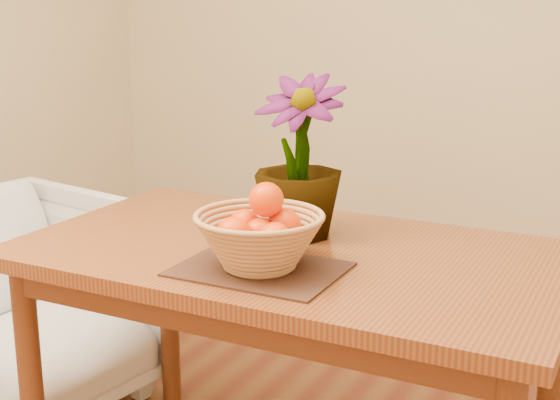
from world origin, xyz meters
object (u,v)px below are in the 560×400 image
at_px(potted_plant, 299,157).
at_px(wicker_basket, 259,243).
at_px(table, 291,280).
at_px(armchair, 11,299).

bearing_deg(potted_plant, wicker_basket, -86.20).
bearing_deg(table, armchair, 176.75).
xyz_separation_m(potted_plant, armchair, (-1.04, -0.05, -0.57)).
bearing_deg(table, potted_plant, 106.75).
height_order(table, potted_plant, potted_plant).
height_order(potted_plant, armchair, potted_plant).
height_order(table, wicker_basket, wicker_basket).
xyz_separation_m(table, potted_plant, (-0.03, 0.11, 0.30)).
xyz_separation_m(wicker_basket, armchair, (-1.08, 0.25, -0.42)).
xyz_separation_m(wicker_basket, potted_plant, (-0.04, 0.30, 0.15)).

